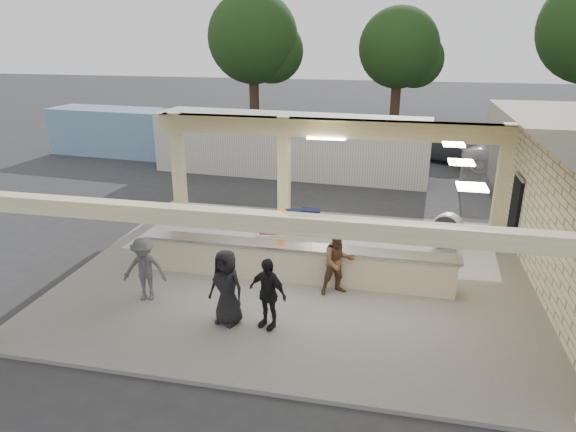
% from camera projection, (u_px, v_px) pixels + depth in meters
% --- Properties ---
extents(ground, '(120.00, 120.00, 0.00)m').
position_uv_depth(ground, '(300.00, 275.00, 14.02)').
color(ground, '#29292C').
rests_on(ground, ground).
extents(pavilion, '(12.01, 10.00, 3.55)m').
position_uv_depth(pavilion, '(312.00, 221.00, 14.13)').
color(pavilion, slate).
rests_on(pavilion, ground).
extents(baggage_counter, '(8.20, 0.58, 0.98)m').
position_uv_depth(baggage_counter, '(296.00, 263.00, 13.36)').
color(baggage_counter, beige).
rests_on(baggage_counter, pavilion).
extents(luggage_cart, '(2.59, 1.95, 1.35)m').
position_uv_depth(luggage_cart, '(297.00, 231.00, 14.87)').
color(luggage_cart, silver).
rests_on(luggage_cart, pavilion).
extents(drum_fan, '(1.01, 0.68, 1.07)m').
position_uv_depth(drum_fan, '(448.00, 229.00, 15.39)').
color(drum_fan, silver).
rests_on(drum_fan, pavilion).
extents(baggage_handler, '(0.61, 0.66, 1.61)m').
position_uv_depth(baggage_handler, '(280.00, 236.00, 14.28)').
color(baggage_handler, orange).
rests_on(baggage_handler, pavilion).
extents(passenger_a, '(0.91, 0.71, 1.71)m').
position_uv_depth(passenger_a, '(338.00, 262.00, 12.55)').
color(passenger_a, brown).
rests_on(passenger_a, pavilion).
extents(passenger_b, '(1.02, 0.69, 1.63)m').
position_uv_depth(passenger_b, '(267.00, 293.00, 11.13)').
color(passenger_b, black).
rests_on(passenger_b, pavilion).
extents(passenger_c, '(1.09, 0.55, 1.60)m').
position_uv_depth(passenger_c, '(144.00, 269.00, 12.28)').
color(passenger_c, '#4D4E52').
rests_on(passenger_c, pavilion).
extents(passenger_d, '(0.92, 0.59, 1.74)m').
position_uv_depth(passenger_d, '(227.00, 287.00, 11.26)').
color(passenger_d, black).
rests_on(passenger_d, pavilion).
extents(car_white_a, '(5.41, 2.77, 1.51)m').
position_uv_depth(car_white_a, '(521.00, 155.00, 24.20)').
color(car_white_a, silver).
rests_on(car_white_a, ground).
extents(car_dark, '(5.06, 3.48, 1.60)m').
position_uv_depth(car_dark, '(449.00, 147.00, 25.84)').
color(car_dark, black).
rests_on(car_dark, ground).
extents(container_white, '(12.65, 3.36, 2.71)m').
position_uv_depth(container_white, '(290.00, 145.00, 23.54)').
color(container_white, silver).
rests_on(container_white, ground).
extents(container_blue, '(9.46, 3.00, 2.42)m').
position_uv_depth(container_blue, '(135.00, 133.00, 27.15)').
color(container_blue, '#7CA3C7').
rests_on(container_blue, ground).
extents(tree_left, '(6.60, 6.30, 9.00)m').
position_uv_depth(tree_left, '(258.00, 42.00, 35.86)').
color(tree_left, '#382619').
rests_on(tree_left, ground).
extents(tree_mid, '(6.00, 5.60, 8.00)m').
position_uv_depth(tree_mid, '(403.00, 51.00, 35.93)').
color(tree_mid, '#382619').
rests_on(tree_mid, ground).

